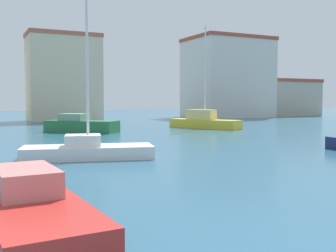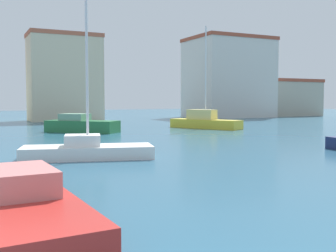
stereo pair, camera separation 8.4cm
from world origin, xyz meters
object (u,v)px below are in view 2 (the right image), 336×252
Objects in this scene: sailboat_white_distant_east at (87,149)px; motorboat_green_behind_lamppost at (81,125)px; sailboat_yellow_outer_mooring at (205,121)px; motorboat_red_far_right at (23,198)px.

sailboat_white_distant_east reaches higher than motorboat_green_behind_lamppost.
sailboat_yellow_outer_mooring reaches higher than motorboat_red_far_right.
sailboat_white_distant_east is 8.87m from motorboat_red_far_right.
sailboat_white_distant_east is 20.56m from sailboat_yellow_outer_mooring.
motorboat_red_far_right is (-18.36, -22.44, -0.29)m from sailboat_yellow_outer_mooring.
motorboat_red_far_right is at bearing -114.20° from sailboat_white_distant_east.
motorboat_green_behind_lamppost is at bearing 177.95° from sailboat_yellow_outer_mooring.
motorboat_red_far_right is 1.32× the size of motorboat_green_behind_lamppost.
sailboat_yellow_outer_mooring is 11.34m from motorboat_green_behind_lamppost.
motorboat_green_behind_lamppost is at bearing 77.07° from sailboat_white_distant_east.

